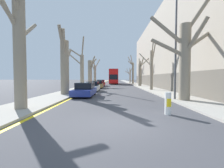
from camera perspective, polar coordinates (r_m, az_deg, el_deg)
name	(u,v)px	position (r m, az deg, el deg)	size (l,w,h in m)	color
ground_plane	(119,124)	(6.27, 2.76, -15.03)	(300.00, 300.00, 0.00)	#424247
sidewalk_left	(99,83)	(56.30, -4.89, 0.49)	(3.13, 120.00, 0.12)	#A39E93
sidewalk_right	(131,83)	(56.34, 7.13, 0.49)	(3.13, 120.00, 0.12)	#A39E93
building_facade_right	(177,53)	(33.39, 23.61, 10.93)	(10.08, 42.93, 13.96)	#9E9384
kerb_line_stripe	(104,83)	(56.15, -3.12, 0.44)	(0.24, 120.00, 0.01)	yellow
street_tree_left_0	(19,36)	(10.31, -31.91, 15.29)	(2.67, 5.03, 9.09)	gray
street_tree_left_1	(65,63)	(17.04, -17.57, 7.57)	(1.61, 4.76, 7.03)	gray
street_tree_left_2	(81,69)	(24.50, -11.61, 5.58)	(3.62, 3.36, 7.87)	gray
street_tree_left_3	(90,71)	(32.95, -8.24, 4.75)	(1.76, 4.44, 6.77)	gray
street_tree_left_4	(95,74)	(41.50, -6.52, 3.99)	(2.31, 2.90, 7.11)	gray
street_tree_right_0	(184,57)	(13.24, 25.88, 9.36)	(5.00, 2.94, 7.76)	gray
street_tree_right_1	(151,68)	(23.02, 14.73, 5.92)	(1.72, 4.20, 7.24)	gray
street_tree_right_2	(140,73)	(33.85, 10.70, 4.32)	(2.74, 4.28, 6.60)	gray
street_tree_right_3	(133,72)	(45.02, 7.87, 4.65)	(1.94, 2.31, 8.38)	gray
street_tree_right_4	(130,75)	(54.93, 6.85, 3.38)	(2.58, 1.95, 5.77)	gray
double_decker_bus	(114,76)	(46.54, 0.63, 3.11)	(2.62, 11.50, 4.39)	red
parked_car_0	(85,90)	(15.68, -10.30, -2.16)	(1.87, 4.55, 1.38)	navy
parked_car_1	(93,87)	(21.22, -7.34, -1.01)	(1.71, 4.02, 1.35)	silver
parked_car_2	(98,85)	(27.47, -5.45, -0.23)	(1.84, 4.48, 1.35)	olive
parked_car_3	(101,83)	(33.66, -4.28, 0.32)	(1.70, 4.40, 1.45)	maroon
lamp_post	(175,37)	(13.72, 22.81, 16.14)	(1.40, 0.20, 9.42)	#4C4F54
traffic_bollard	(168,103)	(8.20, 20.52, -6.93)	(0.31, 0.32, 1.14)	white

